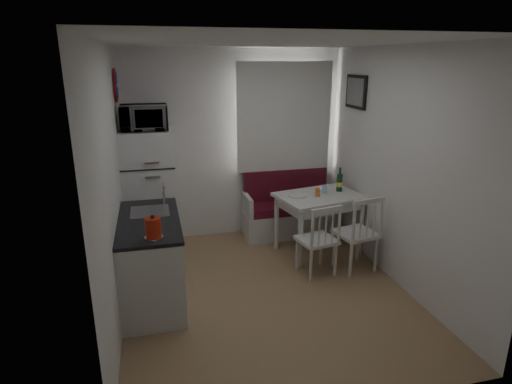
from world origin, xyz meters
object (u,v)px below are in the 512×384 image
kitchen_counter (151,259)px  chair_left (320,233)px  bench (288,214)px  chair_right (361,226)px  dining_table (319,201)px  kettle (153,228)px  fridge (150,192)px  microwave (144,118)px  wine_bottle (340,179)px

kitchen_counter → chair_left: size_ratio=2.75×
bench → chair_left: bearing=-92.2°
chair_right → dining_table: bearing=100.2°
dining_table → kettle: kettle is taller
bench → kettle: 2.76m
chair_right → fridge: (-2.37, 1.22, 0.22)m
kitchen_counter → kettle: bearing=-84.7°
kitchen_counter → chair_right: size_ratio=2.57×
fridge → microwave: bearing=-90.0°
chair_right → microwave: size_ratio=0.93×
fridge → wine_bottle: fridge is taller
bench → microwave: size_ratio=2.35×
dining_table → bench: bearing=94.8°
kitchen_counter → kettle: (0.05, -0.54, 0.56)m
bench → kettle: (-1.89, -1.89, 0.70)m
chair_right → wine_bottle: 0.85m
wine_bottle → bench: bearing=132.1°
wine_bottle → chair_left: bearing=-126.5°
microwave → wine_bottle: size_ratio=1.73×
fridge → dining_table: bearing=-14.7°
wine_bottle → kettle: bearing=-151.1°
kitchen_counter → kettle: kitchen_counter is taller
chair_right → fridge: 2.67m
dining_table → microwave: 2.43m
bench → microwave: microwave is taller
chair_left → chair_right: chair_right is taller
dining_table → chair_right: (0.25, -0.67, -0.11)m
bench → chair_right: bearing=-71.4°
chair_left → wine_bottle: 1.03m
chair_right → kettle: bearing=-176.9°
chair_left → chair_right: size_ratio=0.94×
chair_right → kettle: size_ratio=2.29×
chair_right → kettle: kettle is taller
kitchen_counter → chair_right: 2.39m
fridge → kettle: fridge is taller
bench → dining_table: bearing=-73.4°
dining_table → chair_right: chair_right is taller
kitchen_counter → wine_bottle: 2.62m
dining_table → kitchen_counter: bearing=-173.9°
kettle → bench: bearing=45.0°
microwave → kettle: (0.03, -1.73, -0.76)m
kitchen_counter → chair_right: (2.39, 0.02, 0.13)m
chair_right → kettle: (-2.34, -0.56, 0.43)m
kitchen_counter → dining_table: 2.26m
chair_left → fridge: (-1.87, 1.22, 0.26)m
kitchen_counter → wine_bottle: kitchen_counter is taller
chair_left → chair_right: 0.50m
dining_table → microwave: (-2.12, 0.51, 1.08)m
kitchen_counter → wine_bottle: bearing=17.8°
dining_table → chair_right: 0.72m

